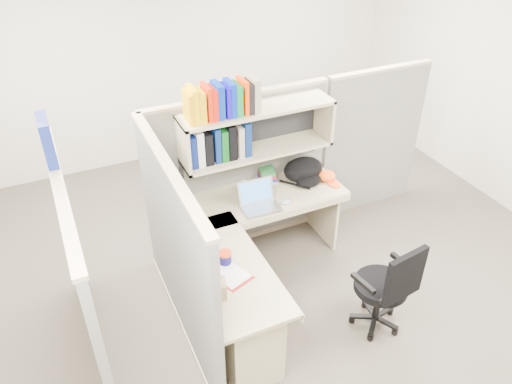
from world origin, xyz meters
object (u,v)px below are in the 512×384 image
desk (251,295)px  backpack (306,172)px  laptop (261,197)px  task_chair (382,299)px  snack_canister (225,257)px

desk → backpack: 1.38m
laptop → task_chair: bearing=-58.4°
backpack → laptop: bearing=179.5°
backpack → task_chair: 1.39m
desk → laptop: 0.88m
task_chair → desk: bearing=158.3°
task_chair → laptop: bearing=119.6°
desk → task_chair: (1.01, -0.40, -0.11)m
snack_canister → laptop: bearing=43.9°
desk → laptop: bearing=59.3°
desk → backpack: bearing=42.3°
desk → laptop: laptop is taller
snack_canister → task_chair: task_chair is taller
desk → task_chair: task_chair is taller
laptop → task_chair: size_ratio=0.36×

